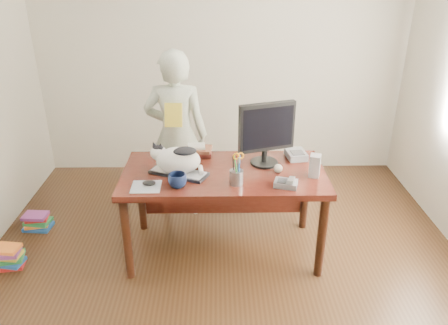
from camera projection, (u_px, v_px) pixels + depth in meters
room at (225, 127)px, 2.65m from camera, size 4.50×4.50×4.50m
desk at (224, 183)px, 3.58m from camera, size 1.60×0.80×0.75m
keyboard at (179, 173)px, 3.40m from camera, size 0.48×0.34×0.03m
cat at (176, 159)px, 3.35m from camera, size 0.44×0.33×0.25m
monitor at (267, 131)px, 3.44m from camera, size 0.46×0.29×0.52m
pen_cup at (236, 176)px, 3.22m from camera, size 0.12×0.12×0.26m
mousepad at (146, 187)px, 3.21m from camera, size 0.22×0.20×0.00m
mouse at (149, 183)px, 3.22m from camera, size 0.10×0.06×0.04m
coffee_mug at (177, 181)px, 3.19m from camera, size 0.19×0.19×0.11m
phone at (286, 183)px, 3.21m from camera, size 0.19×0.16×0.08m
speaker at (315, 166)px, 3.34m from camera, size 0.10×0.11×0.18m
baseball at (278, 168)px, 3.42m from camera, size 0.07×0.07×0.07m
book_stack at (198, 151)px, 3.72m from camera, size 0.24×0.19×0.09m
calculator at (296, 154)px, 3.67m from camera, size 0.18×0.22×0.06m
person at (177, 135)px, 4.03m from camera, size 0.60×0.41×1.59m
held_book at (173, 115)px, 3.76m from camera, size 0.15×0.10×0.21m
book_pile_a at (8, 257)px, 3.52m from camera, size 0.27×0.22×0.18m
book_pile_b at (37, 221)px, 4.03m from camera, size 0.26×0.20×0.15m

